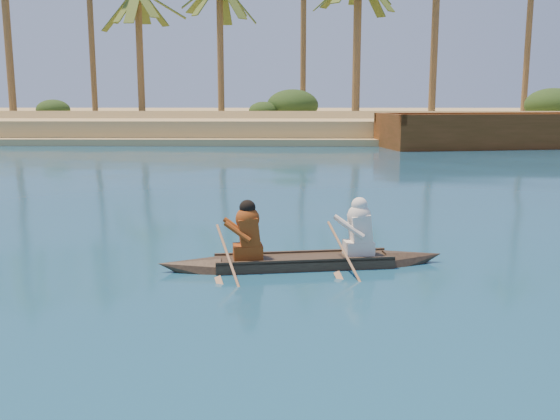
# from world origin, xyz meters

# --- Properties ---
(ground) EXTENTS (160.00, 160.00, 0.00)m
(ground) POSITION_xyz_m (0.00, 0.00, 0.00)
(ground) COLOR #0B2B49
(ground) RESTS_ON ground
(sandy_embankment) EXTENTS (150.00, 51.00, 1.50)m
(sandy_embankment) POSITION_xyz_m (0.00, 46.89, 0.53)
(sandy_embankment) COLOR tan
(sandy_embankment) RESTS_ON ground
(palm_grove) EXTENTS (110.00, 14.00, 16.00)m
(palm_grove) POSITION_xyz_m (0.00, 35.00, 8.00)
(palm_grove) COLOR #42571F
(palm_grove) RESTS_ON ground
(shrub_cluster) EXTENTS (100.00, 6.00, 2.40)m
(shrub_cluster) POSITION_xyz_m (0.00, 31.50, 1.20)
(shrub_cluster) COLOR #193613
(shrub_cluster) RESTS_ON ground
(canoe) EXTENTS (4.47, 1.28, 1.22)m
(canoe) POSITION_xyz_m (-3.23, -2.26, 0.24)
(canoe) COLOR #3F3122
(canoe) RESTS_ON ground
(barge_mid) EXTENTS (13.10, 6.41, 2.09)m
(barge_mid) POSITION_xyz_m (7.62, 22.00, 0.73)
(barge_mid) COLOR brown
(barge_mid) RESTS_ON ground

